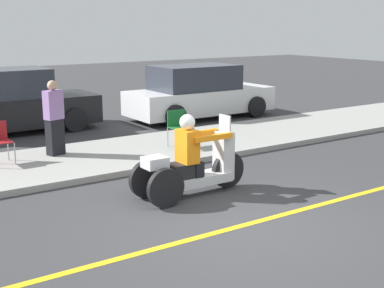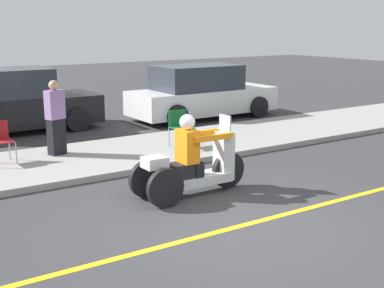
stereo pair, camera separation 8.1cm
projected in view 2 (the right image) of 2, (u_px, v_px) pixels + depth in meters
name	position (u px, v px, depth m)	size (l,w,h in m)	color
ground_plane	(241.00, 226.00, 7.69)	(60.00, 60.00, 0.00)	#38383A
lane_stripe	(252.00, 223.00, 7.79)	(24.00, 0.12, 0.01)	gold
sidewalk_strip	(106.00, 157.00, 11.41)	(28.00, 2.80, 0.12)	#9E9E99
motorcycle_trike	(191.00, 166.00, 8.96)	(2.10, 0.70, 1.40)	black
spectator_near_curb	(56.00, 119.00, 11.19)	(0.42, 0.33, 1.57)	black
folding_chair_curbside	(180.00, 125.00, 11.94)	(0.51, 0.51, 0.82)	#A5A8AD
parked_car_lot_left	(7.00, 103.00, 14.01)	(4.62, 1.93, 1.68)	black
parked_car_lot_right	(201.00, 93.00, 16.20)	(4.54, 1.95, 1.61)	silver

